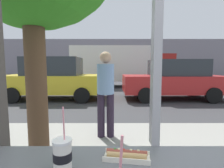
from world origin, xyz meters
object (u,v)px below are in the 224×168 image
Objects in this scene: soda_cup_right at (62,156)px; parked_car_yellow at (54,79)px; hotdog_tray_far at (126,155)px; parked_car_red at (172,79)px; box_truck at (119,65)px; pedestrian at (105,89)px.

parked_car_yellow is (-2.38, 6.90, -0.13)m from soda_cup_right.
hotdog_tray_far is 7.30m from parked_car_red.
pedestrian is at bearing -94.37° from box_truck.
soda_cup_right is at bearing -93.99° from box_truck.
box_truck reaches higher than parked_car_red.
parked_car_yellow is 5.90m from box_truck.
parked_car_red is at bearing -66.19° from box_truck.
hotdog_tray_far is 0.06× the size of parked_car_yellow.
box_truck is (0.82, 11.82, 0.52)m from soda_cup_right.
pedestrian is (-2.88, -4.46, 0.16)m from parked_car_red.
parked_car_yellow is 5.11m from pedestrian.
soda_cup_right is 0.19× the size of pedestrian.
soda_cup_right is at bearing -92.50° from pedestrian.
hotdog_tray_far is at bearing -85.09° from pedestrian.
parked_car_red is (2.69, 6.79, -0.11)m from hotdog_tray_far.
parked_car_red is at bearing 66.56° from soda_cup_right.
parked_car_red is 5.42m from box_truck.
parked_car_red is at bearing 0.00° from parked_car_yellow.
parked_car_yellow reaches higher than soda_cup_right.
soda_cup_right is 0.07× the size of parked_car_yellow.
parked_car_red reaches higher than soda_cup_right.
pedestrian is at bearing 94.91° from hotdog_tray_far.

